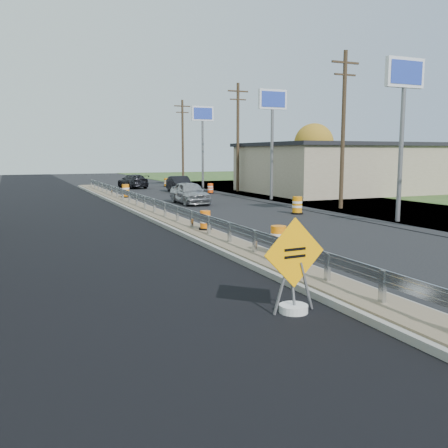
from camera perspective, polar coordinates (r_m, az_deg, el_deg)
name	(u,v)px	position (r m, az deg, el deg)	size (l,w,h in m)	color
ground	(229,248)	(17.97, 0.63, -2.77)	(140.00, 140.00, 0.00)	black
milled_overlay	(70,220)	(26.48, -17.17, 0.39)	(7.20, 120.00, 0.01)	black
median	(165,219)	(25.38, -6.75, 0.62)	(1.60, 55.00, 0.23)	gray
guardrail	(159,205)	(26.26, -7.40, 2.21)	(0.10, 46.15, 0.72)	silver
retail_building_near	(354,167)	(45.82, 14.64, 6.29)	(18.50, 12.50, 4.27)	tan
pylon_sign_south	(404,88)	(26.23, 19.88, 14.39)	(2.20, 0.30, 7.90)	slate
pylon_sign_mid	(272,110)	(36.79, 5.56, 12.87)	(2.20, 0.30, 7.90)	slate
pylon_sign_north	(203,121)	(49.49, -2.47, 11.66)	(2.20, 0.30, 7.90)	slate
utility_pole_smid	(343,127)	(31.34, 13.47, 10.70)	(1.90, 0.26, 9.40)	#473523
utility_pole_nmid	(238,135)	(44.28, 1.60, 10.09)	(1.90, 0.26, 9.40)	#473523
utility_pole_north	(183,140)	(58.22, -4.74, 9.59)	(1.90, 0.26, 9.40)	#473523
tree_far_yellow	(314,143)	(60.12, 10.23, 9.06)	(4.62, 4.62, 6.86)	#473523
caution_sign	(294,289)	(10.79, 7.98, -7.38)	(1.49, 0.62, 2.06)	white
barrel_median_near	(278,240)	(15.84, 6.23, -1.88)	(0.61, 0.61, 0.89)	black
barrel_median_mid	(205,221)	(20.76, -2.16, 0.39)	(0.54, 0.54, 0.79)	black
barrel_median_far	(126,191)	(36.65, -11.18, 3.71)	(0.64, 0.64, 0.94)	black
barrel_shoulder_near	(297,206)	(28.29, 8.37, 2.09)	(0.67, 0.67, 0.98)	black
barrel_shoulder_mid	(210,189)	(42.45, -1.57, 4.06)	(0.58, 0.58, 0.85)	black
barrel_shoulder_far	(167,183)	(51.26, -6.58, 4.72)	(0.60, 0.60, 0.87)	black
car_silver	(190,193)	(33.72, -3.93, 3.58)	(1.77, 4.39, 1.49)	#A6A5AA
car_dark_mid	(180,184)	(43.90, -5.09, 4.55)	(1.49, 4.27, 1.41)	black
car_dark_far	(133,181)	(49.92, -10.37, 4.84)	(1.87, 4.60, 1.34)	black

